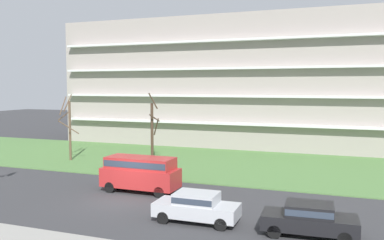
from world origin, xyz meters
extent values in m
plane|color=#38383A|center=(0.00, 0.00, 0.00)|extent=(160.00, 160.00, 0.00)
cube|color=#547F42|center=(0.00, 14.00, 0.04)|extent=(80.00, 16.00, 0.08)
cube|color=#9E938C|center=(0.00, 27.71, 7.51)|extent=(41.13, 11.43, 15.03)
cube|color=silver|center=(0.00, 21.55, 3.01)|extent=(39.48, 0.90, 0.24)
cube|color=silver|center=(0.00, 21.55, 6.01)|extent=(39.48, 0.90, 0.24)
cube|color=silver|center=(0.00, 21.55, 9.02)|extent=(39.48, 0.90, 0.24)
cube|color=silver|center=(0.00, 21.55, 12.02)|extent=(39.48, 0.90, 0.24)
cylinder|color=brown|center=(-11.57, 10.49, 2.85)|extent=(0.22, 0.22, 5.70)
cylinder|color=brown|center=(-11.12, 9.71, 3.29)|extent=(1.65, 1.03, 1.30)
cylinder|color=brown|center=(-12.28, 10.54, 4.27)|extent=(0.20, 1.46, 0.76)
cylinder|color=brown|center=(-12.21, 10.37, 5.24)|extent=(0.35, 1.38, 1.72)
cylinder|color=brown|center=(-11.92, 10.70, 5.50)|extent=(0.54, 0.82, 1.67)
cylinder|color=#423023|center=(-3.60, 11.80, 2.78)|extent=(0.26, 0.26, 5.56)
cylinder|color=#423023|center=(-3.21, 11.49, 4.25)|extent=(0.74, 0.90, 0.73)
cylinder|color=#423023|center=(-3.33, 12.13, 3.39)|extent=(0.82, 0.69, 1.61)
cylinder|color=#423023|center=(-3.33, 11.51, 5.76)|extent=(0.73, 0.69, 1.47)
cube|color=black|center=(11.30, -2.00, 0.67)|extent=(4.49, 2.04, 0.70)
cube|color=black|center=(11.30, -2.00, 1.29)|extent=(2.29, 1.77, 0.55)
cube|color=#2D3847|center=(11.30, -2.00, 1.29)|extent=(2.25, 1.81, 0.30)
cylinder|color=black|center=(12.79, -1.13, 0.32)|extent=(0.65, 0.25, 0.64)
cylinder|color=black|center=(12.88, -2.70, 0.32)|extent=(0.65, 0.25, 0.64)
cylinder|color=black|center=(9.72, -1.30, 0.32)|extent=(0.65, 0.25, 0.64)
cylinder|color=black|center=(9.80, -2.87, 0.32)|extent=(0.65, 0.25, 0.64)
cube|color=#B7BABF|center=(5.64, -2.00, 0.67)|extent=(4.42, 1.85, 0.70)
cube|color=#B7BABF|center=(5.64, -2.00, 1.29)|extent=(2.22, 1.68, 0.55)
cube|color=#2D3847|center=(5.64, -2.00, 1.29)|extent=(2.17, 1.72, 0.30)
cylinder|color=black|center=(7.17, -1.19, 0.32)|extent=(0.64, 0.23, 0.64)
cylinder|color=black|center=(7.19, -2.77, 0.32)|extent=(0.64, 0.23, 0.64)
cylinder|color=black|center=(4.09, -1.23, 0.32)|extent=(0.64, 0.23, 0.64)
cylinder|color=black|center=(4.11, -2.81, 0.32)|extent=(0.64, 0.23, 0.64)
cube|color=#B22828|center=(0.04, 2.50, 0.98)|extent=(5.22, 2.05, 1.25)
cube|color=#B22828|center=(0.04, 2.50, 1.98)|extent=(4.62, 1.89, 0.75)
cube|color=#2D3847|center=(0.04, 2.50, 1.98)|extent=(4.53, 1.93, 0.41)
cylinder|color=black|center=(-1.79, 1.63, 0.36)|extent=(0.72, 0.23, 0.72)
cylinder|color=black|center=(-1.78, 3.41, 0.36)|extent=(0.72, 0.23, 0.72)
cylinder|color=black|center=(1.85, 1.59, 0.36)|extent=(0.72, 0.23, 0.72)
cylinder|color=black|center=(1.86, 3.37, 0.36)|extent=(0.72, 0.23, 0.72)
camera|label=1|loc=(12.67, -21.64, 7.07)|focal=38.35mm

